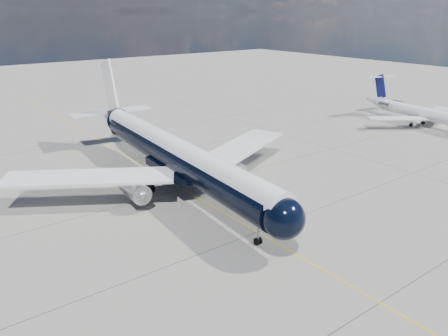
% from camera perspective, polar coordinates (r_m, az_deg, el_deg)
% --- Properties ---
extents(ground, '(320.00, 320.00, 0.00)m').
position_cam_1_polar(ground, '(62.11, -7.84, -1.33)').
color(ground, gray).
rests_on(ground, ground).
extents(taxiway_centerline, '(0.16, 160.00, 0.01)m').
position_cam_1_polar(taxiway_centerline, '(58.08, -5.40, -2.75)').
color(taxiway_centerline, '#E9B80C').
rests_on(taxiway_centerline, ground).
extents(main_airliner, '(42.30, 51.59, 14.90)m').
position_cam_1_polar(main_airliner, '(57.78, -6.80, 1.96)').
color(main_airliner, black).
rests_on(main_airliner, ground).
extents(regional_jet, '(23.52, 27.27, 9.25)m').
position_cam_1_polar(regional_jet, '(98.61, 23.70, 6.86)').
color(regional_jet, white).
rests_on(regional_jet, ground).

